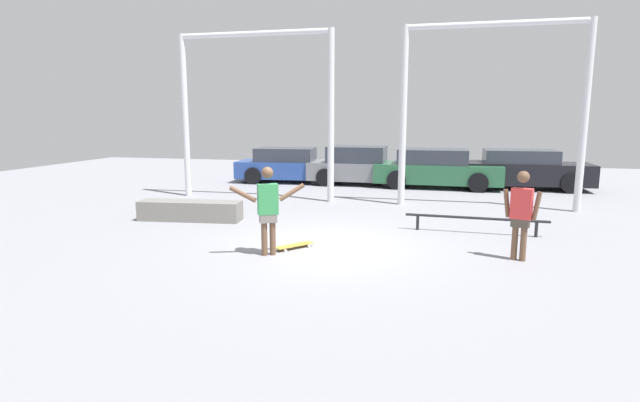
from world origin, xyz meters
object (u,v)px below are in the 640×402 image
skateboarder (268,206)px  grind_rail (475,220)px  parked_car_black (523,170)px  grind_box (190,211)px  parked_car_blue (289,166)px  skateboard (294,245)px  bystander (521,211)px  parked_car_green (436,169)px  parked_car_grey (360,166)px

skateboarder → grind_rail: (3.92, 2.77, -0.64)m
grind_rail → parked_car_black: parked_car_black is taller
parked_car_black → skateboarder: bearing=-121.0°
grind_box → grind_rail: (6.90, 0.22, 0.06)m
skateboarder → parked_car_blue: (-2.73, 10.14, -0.29)m
skateboard → bystander: size_ratio=0.47×
parked_car_blue → parked_car_green: bearing=-6.8°
parked_car_green → parked_car_black: (3.04, 0.41, 0.01)m
skateboarder → grind_box: (-2.99, 2.55, -0.70)m
parked_car_blue → parked_car_black: parked_car_black is taller
grind_rail → parked_car_green: 7.25m
skateboarder → parked_car_grey: 10.16m
bystander → parked_car_black: bearing=-77.9°
bystander → parked_car_grey: bearing=-44.0°
skateboard → parked_car_green: 9.76m
parked_car_grey → parked_car_green: bearing=-4.1°
skateboard → grind_box: size_ratio=0.30×
skateboarder → parked_car_grey: size_ratio=0.43×
grind_box → parked_car_green: bearing=51.2°
grind_box → parked_car_black: parked_car_black is taller
parked_car_blue → skateboard: bearing=-77.0°
bystander → grind_rail: bearing=-51.9°
grind_rail → bystander: size_ratio=1.89×
grind_box → parked_car_green: size_ratio=0.57×
skateboarder → parked_car_green: (2.96, 9.94, -0.26)m
skateboarder → parked_car_blue: skateboarder is taller
parked_car_black → bystander: bystander is taller
parked_car_blue → parked_car_black: 8.73m
parked_car_blue → skateboarder: bearing=-79.7°
skateboarder → parked_car_black: skateboarder is taller
grind_box → parked_car_blue: bearing=88.1°
parked_car_blue → parked_car_grey: size_ratio=1.07×
parked_car_blue → parked_car_grey: parked_car_grey is taller
parked_car_green → parked_car_grey: bearing=176.9°
parked_car_blue → parked_car_green: (5.69, -0.20, 0.03)m
grind_box → parked_car_black: (8.98, 7.80, 0.45)m
skateboarder → parked_car_black: bearing=31.2°
grind_box → grind_rail: bearing=1.8°
grind_box → parked_car_black: bearing=41.0°
skateboard → bystander: bystander is taller
skateboard → parked_car_black: size_ratio=0.17×
grind_rail → skateboarder: bearing=-144.8°
grind_box → parked_car_blue: size_ratio=0.61×
skateboarder → parked_car_green: bearing=44.7°
parked_car_blue → parked_car_grey: (2.84, 0.01, 0.04)m
parked_car_black → skateboard: bearing=-121.0°
parked_car_blue → bystander: size_ratio=2.56×
parked_car_black → parked_car_green: bearing=-173.3°
skateboard → grind_box: (-3.32, 1.98, 0.18)m
skateboard → parked_car_grey: (-0.23, 9.59, 0.63)m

